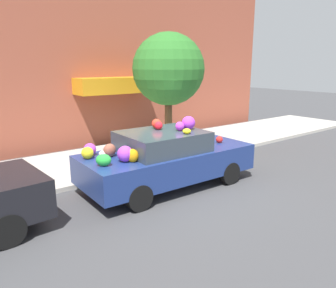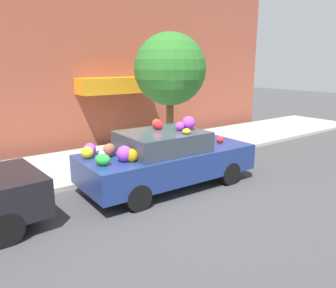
% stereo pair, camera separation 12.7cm
% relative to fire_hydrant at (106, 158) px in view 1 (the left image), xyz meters
% --- Properties ---
extents(ground_plane, '(60.00, 60.00, 0.00)m').
position_rel_fire_hydrant_xyz_m(ground_plane, '(0.82, -1.59, -0.46)').
color(ground_plane, '#424244').
extents(sidewalk_curb, '(24.00, 3.20, 0.11)m').
position_rel_fire_hydrant_xyz_m(sidewalk_curb, '(0.82, 1.11, -0.40)').
color(sidewalk_curb, '#B2ADA3').
rests_on(sidewalk_curb, ground).
extents(building_facade, '(18.00, 1.20, 5.96)m').
position_rel_fire_hydrant_xyz_m(building_facade, '(0.86, 3.33, 2.49)').
color(building_facade, '#9E4C38').
rests_on(building_facade, ground).
extents(street_tree, '(2.25, 2.25, 3.76)m').
position_rel_fire_hydrant_xyz_m(street_tree, '(2.58, 0.64, 2.28)').
color(street_tree, brown).
rests_on(street_tree, sidewalk_curb).
extents(fire_hydrant, '(0.20, 0.20, 0.70)m').
position_rel_fire_hydrant_xyz_m(fire_hydrant, '(0.00, 0.00, 0.00)').
color(fire_hydrant, '#B2B2B7').
rests_on(fire_hydrant, sidewalk_curb).
extents(art_car, '(4.24, 1.86, 1.69)m').
position_rel_fire_hydrant_xyz_m(art_car, '(0.77, -1.63, 0.26)').
color(art_car, navy).
rests_on(art_car, ground).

